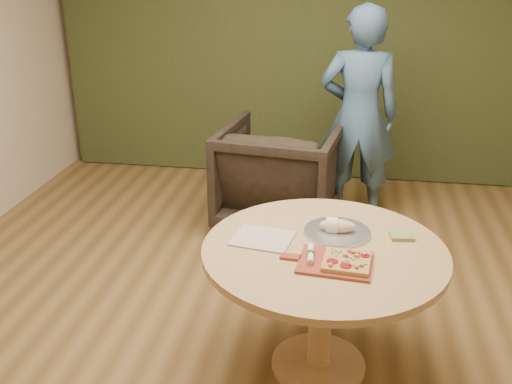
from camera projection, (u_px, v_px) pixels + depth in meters
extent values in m
cube|color=brown|center=(257.00, 346.00, 3.36)|extent=(5.00, 6.00, 0.02)
cube|color=beige|center=(306.00, 34.00, 5.55)|extent=(5.00, 0.02, 2.80)
cube|color=#2C3418|center=(305.00, 36.00, 5.45)|extent=(4.80, 0.14, 2.78)
cylinder|color=tan|center=(318.00, 364.00, 3.18)|extent=(0.52, 0.52, 0.03)
cylinder|color=tan|center=(321.00, 313.00, 3.05)|extent=(0.13, 0.13, 0.68)
cylinder|color=tan|center=(324.00, 251.00, 2.91)|extent=(1.25, 1.25, 0.04)
cube|color=maroon|center=(335.00, 263.00, 2.74)|extent=(0.37, 0.31, 0.01)
cube|color=maroon|center=(290.00, 257.00, 2.79)|extent=(0.10, 0.06, 0.01)
cube|color=#B88D48|center=(347.00, 262.00, 2.71)|extent=(0.24, 0.24, 0.02)
cylinder|color=maroon|center=(332.00, 261.00, 2.69)|extent=(0.05, 0.05, 0.00)
cylinder|color=maroon|center=(346.00, 266.00, 2.65)|extent=(0.05, 0.05, 0.00)
cylinder|color=maroon|center=(365.00, 255.00, 2.74)|extent=(0.05, 0.05, 0.00)
cube|color=#C9864B|center=(361.00, 265.00, 2.65)|extent=(0.02, 0.02, 0.01)
cube|color=#C9864B|center=(365.00, 254.00, 2.74)|extent=(0.02, 0.02, 0.01)
cube|color=#C9864B|center=(356.00, 267.00, 2.63)|extent=(0.02, 0.02, 0.01)
cube|color=#C9864B|center=(345.00, 255.00, 2.74)|extent=(0.02, 0.02, 0.01)
cube|color=#C9864B|center=(353.00, 252.00, 2.76)|extent=(0.02, 0.02, 0.01)
cube|color=#C9864B|center=(357.00, 252.00, 2.76)|extent=(0.03, 0.03, 0.01)
cube|color=#C9864B|center=(357.00, 256.00, 2.73)|extent=(0.03, 0.03, 0.01)
cube|color=#C9864B|center=(330.00, 265.00, 2.65)|extent=(0.02, 0.02, 0.01)
cube|color=#C9864B|center=(350.00, 251.00, 2.77)|extent=(0.03, 0.03, 0.01)
cube|color=#346B17|center=(349.00, 262.00, 2.69)|extent=(0.01, 0.01, 0.00)
cube|color=#346B17|center=(346.00, 260.00, 2.70)|extent=(0.01, 0.01, 0.00)
cube|color=#346B17|center=(353.00, 260.00, 2.71)|extent=(0.01, 0.01, 0.00)
cube|color=#346B17|center=(341.00, 266.00, 2.65)|extent=(0.01, 0.01, 0.00)
cube|color=#346B17|center=(336.00, 256.00, 2.74)|extent=(0.01, 0.01, 0.00)
cube|color=#346B17|center=(356.00, 256.00, 2.74)|extent=(0.01, 0.01, 0.00)
cube|color=#346B17|center=(342.00, 262.00, 2.69)|extent=(0.01, 0.01, 0.00)
cube|color=#346B17|center=(332.00, 253.00, 2.76)|extent=(0.01, 0.01, 0.00)
cube|color=#346B17|center=(336.00, 251.00, 2.78)|extent=(0.01, 0.01, 0.00)
cube|color=#8B3C60|center=(364.00, 264.00, 2.66)|extent=(0.03, 0.02, 0.00)
cube|color=#8B3C60|center=(332.00, 250.00, 2.79)|extent=(0.01, 0.03, 0.00)
cube|color=#8B3C60|center=(349.00, 258.00, 2.72)|extent=(0.03, 0.01, 0.00)
cube|color=#8B3C60|center=(352.00, 266.00, 2.65)|extent=(0.03, 0.02, 0.00)
cube|color=#8B3C60|center=(340.00, 252.00, 2.77)|extent=(0.02, 0.03, 0.00)
cube|color=#8B3C60|center=(345.00, 256.00, 2.73)|extent=(0.03, 0.01, 0.00)
cylinder|color=silver|center=(311.00, 254.00, 2.78)|extent=(0.04, 0.17, 0.03)
cylinder|color=#194C26|center=(311.00, 254.00, 2.78)|extent=(0.04, 0.03, 0.03)
cube|color=silver|center=(311.00, 245.00, 2.86)|extent=(0.02, 0.04, 0.00)
cube|color=white|center=(263.00, 239.00, 2.98)|extent=(0.34, 0.30, 0.01)
cylinder|color=silver|center=(337.00, 233.00, 3.04)|extent=(0.35, 0.35, 0.01)
cylinder|color=silver|center=(337.00, 232.00, 3.04)|extent=(0.36, 0.36, 0.02)
ellipsoid|color=#E1C289|center=(337.00, 226.00, 3.03)|extent=(0.19, 0.08, 0.07)
cylinder|color=silver|center=(332.00, 225.00, 3.03)|extent=(0.06, 0.09, 0.09)
cube|color=#5A6D31|center=(402.00, 236.00, 3.00)|extent=(0.13, 0.11, 0.02)
imported|color=black|center=(280.00, 170.00, 4.70)|extent=(1.04, 0.99, 0.96)
imported|color=#3B5C7C|center=(359.00, 116.00, 4.68)|extent=(0.66, 0.44, 1.79)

